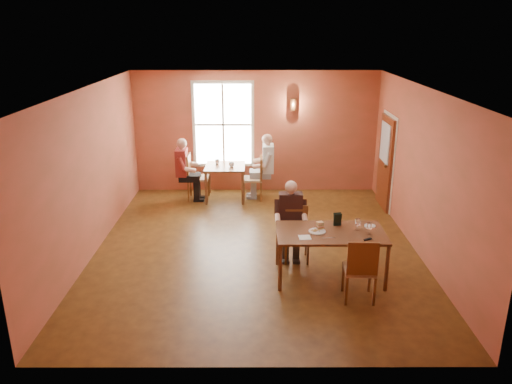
{
  "coord_description": "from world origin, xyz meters",
  "views": [
    {
      "loc": [
        -0.02,
        -8.67,
        4.05
      ],
      "look_at": [
        0.0,
        0.2,
        1.05
      ],
      "focal_mm": 35.0,
      "sensor_mm": 36.0,
      "label": 1
    }
  ],
  "objects_px": {
    "main_table": "(329,255)",
    "chair_diner_main": "(296,235)",
    "diner_main": "(297,225)",
    "second_table": "(225,182)",
    "diner_maroon": "(197,170)",
    "chair_diner_white": "(252,178)",
    "chair_diner_maroon": "(198,177)",
    "diner_white": "(254,168)",
    "chair_empty": "(359,268)"
  },
  "relations": [
    {
      "from": "chair_diner_main",
      "to": "chair_empty",
      "type": "xyz_separation_m",
      "value": [
        0.86,
        -1.33,
        0.04
      ]
    },
    {
      "from": "main_table",
      "to": "chair_diner_white",
      "type": "distance_m",
      "value": 4.19
    },
    {
      "from": "diner_white",
      "to": "chair_diner_maroon",
      "type": "height_order",
      "value": "diner_white"
    },
    {
      "from": "chair_diner_maroon",
      "to": "diner_maroon",
      "type": "height_order",
      "value": "diner_maroon"
    },
    {
      "from": "second_table",
      "to": "chair_diner_maroon",
      "type": "bearing_deg",
      "value": 180.0
    },
    {
      "from": "chair_diner_main",
      "to": "chair_diner_maroon",
      "type": "height_order",
      "value": "chair_diner_maroon"
    },
    {
      "from": "chair_diner_white",
      "to": "main_table",
      "type": "bearing_deg",
      "value": -161.87
    },
    {
      "from": "second_table",
      "to": "chair_diner_white",
      "type": "relative_size",
      "value": 0.9
    },
    {
      "from": "diner_main",
      "to": "chair_empty",
      "type": "distance_m",
      "value": 1.57
    },
    {
      "from": "chair_diner_white",
      "to": "chair_diner_maroon",
      "type": "distance_m",
      "value": 1.3
    },
    {
      "from": "diner_main",
      "to": "second_table",
      "type": "height_order",
      "value": "diner_main"
    },
    {
      "from": "chair_empty",
      "to": "chair_diner_main",
      "type": "bearing_deg",
      "value": 125.01
    },
    {
      "from": "chair_diner_main",
      "to": "second_table",
      "type": "relative_size",
      "value": 1.03
    },
    {
      "from": "diner_main",
      "to": "chair_diner_main",
      "type": "bearing_deg",
      "value": -90.0
    },
    {
      "from": "main_table",
      "to": "diner_main",
      "type": "bearing_deg",
      "value": 128.88
    },
    {
      "from": "chair_diner_main",
      "to": "chair_diner_maroon",
      "type": "relative_size",
      "value": 0.88
    },
    {
      "from": "second_table",
      "to": "chair_diner_white",
      "type": "xyz_separation_m",
      "value": [
        0.65,
        0.0,
        0.11
      ]
    },
    {
      "from": "main_table",
      "to": "diner_maroon",
      "type": "distance_m",
      "value": 4.78
    },
    {
      "from": "chair_diner_main",
      "to": "diner_maroon",
      "type": "bearing_deg",
      "value": -57.35
    },
    {
      "from": "main_table",
      "to": "diner_main",
      "type": "relative_size",
      "value": 1.29
    },
    {
      "from": "chair_diner_main",
      "to": "second_table",
      "type": "bearing_deg",
      "value": -66.42
    },
    {
      "from": "chair_diner_main",
      "to": "chair_diner_maroon",
      "type": "bearing_deg",
      "value": -57.72
    },
    {
      "from": "chair_diner_main",
      "to": "diner_white",
      "type": "distance_m",
      "value": 3.43
    },
    {
      "from": "chair_empty",
      "to": "chair_diner_maroon",
      "type": "xyz_separation_m",
      "value": [
        -2.96,
        4.66,
        0.03
      ]
    },
    {
      "from": "main_table",
      "to": "diner_maroon",
      "type": "xyz_separation_m",
      "value": [
        -2.63,
        3.98,
        0.32
      ]
    },
    {
      "from": "chair_diner_white",
      "to": "diner_maroon",
      "type": "bearing_deg",
      "value": 90.0
    },
    {
      "from": "diner_main",
      "to": "diner_maroon",
      "type": "relative_size",
      "value": 0.93
    },
    {
      "from": "chair_diner_white",
      "to": "diner_white",
      "type": "bearing_deg",
      "value": -90.0
    },
    {
      "from": "chair_diner_white",
      "to": "diner_white",
      "type": "distance_m",
      "value": 0.24
    },
    {
      "from": "second_table",
      "to": "diner_maroon",
      "type": "distance_m",
      "value": 0.75
    },
    {
      "from": "chair_diner_white",
      "to": "diner_maroon",
      "type": "distance_m",
      "value": 1.35
    },
    {
      "from": "chair_empty",
      "to": "chair_diner_white",
      "type": "relative_size",
      "value": 1.0
    },
    {
      "from": "diner_main",
      "to": "second_table",
      "type": "xyz_separation_m",
      "value": [
        -1.45,
        3.36,
        -0.27
      ]
    },
    {
      "from": "main_table",
      "to": "diner_maroon",
      "type": "relative_size",
      "value": 1.2
    },
    {
      "from": "diner_maroon",
      "to": "chair_empty",
      "type": "bearing_deg",
      "value": 32.67
    },
    {
      "from": "second_table",
      "to": "diner_maroon",
      "type": "relative_size",
      "value": 0.64
    },
    {
      "from": "chair_diner_main",
      "to": "chair_diner_maroon",
      "type": "xyz_separation_m",
      "value": [
        -2.1,
        3.33,
        0.07
      ]
    },
    {
      "from": "main_table",
      "to": "diner_white",
      "type": "relative_size",
      "value": 1.16
    },
    {
      "from": "main_table",
      "to": "second_table",
      "type": "height_order",
      "value": "second_table"
    },
    {
      "from": "chair_diner_main",
      "to": "chair_diner_white",
      "type": "distance_m",
      "value": 3.42
    },
    {
      "from": "diner_white",
      "to": "chair_diner_white",
      "type": "bearing_deg",
      "value": 90.0
    },
    {
      "from": "chair_diner_main",
      "to": "diner_main",
      "type": "bearing_deg",
      "value": 90.0
    },
    {
      "from": "diner_white",
      "to": "chair_diner_main",
      "type": "bearing_deg",
      "value": -166.93
    },
    {
      "from": "main_table",
      "to": "chair_diner_main",
      "type": "relative_size",
      "value": 1.82
    },
    {
      "from": "second_table",
      "to": "chair_diner_maroon",
      "type": "height_order",
      "value": "chair_diner_maroon"
    },
    {
      "from": "diner_main",
      "to": "chair_diner_maroon",
      "type": "bearing_deg",
      "value": -57.95
    },
    {
      "from": "chair_empty",
      "to": "chair_diner_white",
      "type": "distance_m",
      "value": 4.95
    },
    {
      "from": "chair_diner_main",
      "to": "second_table",
      "type": "distance_m",
      "value": 3.63
    },
    {
      "from": "diner_white",
      "to": "chair_diner_maroon",
      "type": "xyz_separation_m",
      "value": [
        -1.33,
        0.0,
        -0.21
      ]
    },
    {
      "from": "chair_empty",
      "to": "diner_maroon",
      "type": "distance_m",
      "value": 5.54
    }
  ]
}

